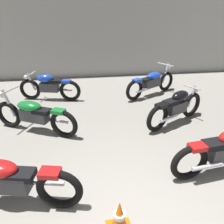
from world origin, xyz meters
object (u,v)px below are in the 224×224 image
(motorcycle_left_row_2, at_px, (49,86))
(motorcycle_right_row_2, at_px, (152,82))
(motorcycle_left_row_1, at_px, (34,115))
(motorcycle_left_row_0, at_px, (5,180))
(traffic_cone, at_px, (119,218))
(motorcycle_right_row_1, at_px, (177,106))

(motorcycle_left_row_2, relative_size, motorcycle_right_row_2, 0.99)
(motorcycle_left_row_1, bearing_deg, motorcycle_left_row_2, 86.75)
(motorcycle_left_row_0, distance_m, motorcycle_right_row_2, 5.25)
(traffic_cone, bearing_deg, motorcycle_left_row_2, 106.42)
(motorcycle_right_row_2, bearing_deg, motorcycle_right_row_1, -90.36)
(motorcycle_left_row_1, relative_size, traffic_cone, 3.68)
(motorcycle_left_row_2, bearing_deg, motorcycle_left_row_0, -91.76)
(motorcycle_left_row_2, bearing_deg, motorcycle_right_row_1, -31.46)
(motorcycle_left_row_2, distance_m, motorcycle_right_row_2, 3.31)
(motorcycle_right_row_1, xyz_separation_m, traffic_cone, (-1.92, -2.67, -0.20))
(motorcycle_left_row_0, distance_m, motorcycle_right_row_1, 3.96)
(motorcycle_left_row_2, bearing_deg, traffic_cone, -73.58)
(motorcycle_right_row_1, bearing_deg, motorcycle_left_row_0, -149.78)
(motorcycle_left_row_1, distance_m, motorcycle_left_row_2, 1.95)
(motorcycle_left_row_0, bearing_deg, motorcycle_left_row_1, 89.65)
(motorcycle_left_row_2, height_order, motorcycle_right_row_1, same)
(motorcycle_right_row_1, height_order, traffic_cone, motorcycle_right_row_1)
(motorcycle_left_row_1, bearing_deg, motorcycle_left_row_0, -90.35)
(motorcycle_left_row_2, height_order, traffic_cone, motorcycle_left_row_2)
(motorcycle_right_row_2, xyz_separation_m, traffic_cone, (-1.93, -4.65, -0.19))
(motorcycle_left_row_0, bearing_deg, motorcycle_right_row_2, 49.14)
(motorcycle_left_row_2, bearing_deg, motorcycle_left_row_1, -93.25)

